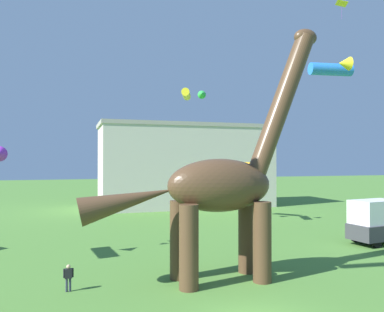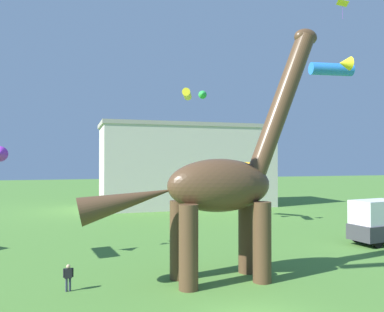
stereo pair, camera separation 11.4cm
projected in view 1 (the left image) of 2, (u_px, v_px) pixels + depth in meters
dinosaur_sculpture at (219, 185)px, 19.64m from camera, size 12.74×2.70×13.32m
parked_box_truck at (383, 221)px, 28.42m from camera, size 5.83×2.85×3.20m
person_vendor_side at (68, 275)px, 17.92m from camera, size 0.47×0.21×1.25m
kite_high_right at (237, 166)px, 39.87m from camera, size 3.01×2.91×0.85m
kite_far_left at (342, 4)px, 28.71m from camera, size 1.14×1.27×1.31m
kite_mid_left at (190, 94)px, 33.66m from camera, size 2.46×2.55×0.72m
kite_mid_center at (334, 68)px, 25.64m from camera, size 3.03×2.69×0.87m
background_building_block at (185, 165)px, 51.70m from camera, size 22.73×9.13×10.89m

